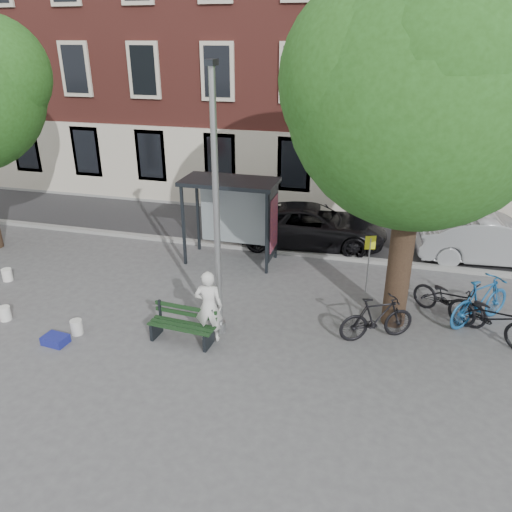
{
  "coord_description": "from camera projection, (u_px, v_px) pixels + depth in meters",
  "views": [
    {
      "loc": [
        3.5,
        -9.69,
        6.51
      ],
      "look_at": [
        0.49,
        1.48,
        1.4
      ],
      "focal_mm": 35.0,
      "sensor_mm": 36.0,
      "label": 1
    }
  ],
  "objects": [
    {
      "name": "curb_far",
      "position": [
        293.0,
        212.0,
        19.94
      ],
      "size": [
        40.0,
        0.25,
        0.12
      ],
      "primitive_type": "cube",
      "color": "gray",
      "rests_on": "ground"
    },
    {
      "name": "curb_near",
      "position": [
        269.0,
        250.0,
        16.41
      ],
      "size": [
        40.0,
        0.25,
        0.12
      ],
      "primitive_type": "cube",
      "color": "gray",
      "rests_on": "ground"
    },
    {
      "name": "bench",
      "position": [
        183.0,
        326.0,
        11.51
      ],
      "size": [
        1.6,
        0.63,
        0.81
      ],
      "rotation": [
        0.0,
        0.0,
        -0.07
      ],
      "color": "#1E2328",
      "rests_on": "ground"
    },
    {
      "name": "bucket_a",
      "position": [
        77.0,
        327.0,
        11.84
      ],
      "size": [
        0.31,
        0.31,
        0.36
      ],
      "primitive_type": "cylinder",
      "rotation": [
        0.0,
        0.0,
        0.11
      ],
      "color": "silver",
      "rests_on": "ground"
    },
    {
      "name": "bike_d",
      "position": [
        377.0,
        318.0,
        11.51
      ],
      "size": [
        1.85,
        1.29,
        1.09
      ],
      "primitive_type": "imported",
      "rotation": [
        0.0,
        0.0,
        2.05
      ],
      "color": "black",
      "rests_on": "ground"
    },
    {
      "name": "car_silver",
      "position": [
        493.0,
        240.0,
        15.38
      ],
      "size": [
        4.72,
        2.03,
        1.51
      ],
      "primitive_type": "imported",
      "rotation": [
        0.0,
        0.0,
        1.67
      ],
      "color": "#94979B",
      "rests_on": "ground"
    },
    {
      "name": "bus_shelter",
      "position": [
        243.0,
        203.0,
        15.02
      ],
      "size": [
        2.85,
        1.45,
        2.62
      ],
      "color": "#1E2328",
      "rests_on": "ground"
    },
    {
      "name": "painter",
      "position": [
        209.0,
        306.0,
        11.34
      ],
      "size": [
        0.71,
        0.53,
        1.75
      ],
      "primitive_type": "imported",
      "rotation": [
        0.0,
        0.0,
        3.33
      ],
      "color": "silver",
      "rests_on": "ground"
    },
    {
      "name": "ground",
      "position": [
        220.0,
        331.0,
        12.02
      ],
      "size": [
        90.0,
        90.0,
        0.0
      ],
      "primitive_type": "plane",
      "color": "#4C4C4F",
      "rests_on": "ground"
    },
    {
      "name": "bucket_b",
      "position": [
        5.0,
        313.0,
        12.42
      ],
      "size": [
        0.31,
        0.31,
        0.36
      ],
      "primitive_type": "cylinder",
      "rotation": [
        0.0,
        0.0,
        -0.12
      ],
      "color": "white",
      "rests_on": "ground"
    },
    {
      "name": "bucket_c",
      "position": [
        7.0,
        275.0,
        14.44
      ],
      "size": [
        0.34,
        0.34,
        0.36
      ],
      "primitive_type": "cylinder",
      "rotation": [
        0.0,
        0.0,
        -0.22
      ],
      "color": "white",
      "rests_on": "ground"
    },
    {
      "name": "lamppost",
      "position": [
        217.0,
        222.0,
        10.89
      ],
      "size": [
        0.28,
        0.35,
        6.11
      ],
      "color": "#9EA0A3",
      "rests_on": "ground"
    },
    {
      "name": "car_dark",
      "position": [
        313.0,
        225.0,
        16.75
      ],
      "size": [
        5.07,
        2.65,
        1.36
      ],
      "primitive_type": "imported",
      "rotation": [
        0.0,
        0.0,
        1.65
      ],
      "color": "black",
      "rests_on": "ground"
    },
    {
      "name": "blue_crate",
      "position": [
        55.0,
        340.0,
        11.49
      ],
      "size": [
        0.59,
        0.46,
        0.2
      ],
      "primitive_type": "cube",
      "rotation": [
        0.0,
        0.0,
        -0.11
      ],
      "color": "navy",
      "rests_on": "ground"
    },
    {
      "name": "notice_sign",
      "position": [
        369.0,
        254.0,
        13.38
      ],
      "size": [
        0.28,
        0.12,
        1.67
      ],
      "rotation": [
        0.0,
        0.0,
        0.35
      ],
      "color": "#9EA0A3",
      "rests_on": "ground"
    },
    {
      "name": "road",
      "position": [
        282.0,
        231.0,
        18.2
      ],
      "size": [
        40.0,
        4.0,
        0.01
      ],
      "primitive_type": "cube",
      "color": "#28282B",
      "rests_on": "ground"
    },
    {
      "name": "bike_c",
      "position": [
        492.0,
        317.0,
        11.53
      ],
      "size": [
        2.16,
        1.82,
        1.11
      ],
      "primitive_type": "imported",
      "rotation": [
        0.0,
        0.0,
        0.96
      ],
      "color": "black",
      "rests_on": "ground"
    },
    {
      "name": "building_row",
      "position": [
        317.0,
        23.0,
        20.67
      ],
      "size": [
        30.0,
        8.0,
        14.0
      ],
      "primitive_type": "cube",
      "color": "brown",
      "rests_on": "ground"
    },
    {
      "name": "bike_b",
      "position": [
        481.0,
        301.0,
        12.12
      ],
      "size": [
        1.85,
        1.84,
        1.22
      ],
      "primitive_type": "imported",
      "rotation": [
        0.0,
        0.0,
        2.35
      ],
      "color": "#1A5693",
      "rests_on": "ground"
    },
    {
      "name": "tree_right",
      "position": [
        424.0,
        85.0,
        10.02
      ],
      "size": [
        5.76,
        5.6,
        8.2
      ],
      "color": "black",
      "rests_on": "ground"
    },
    {
      "name": "bike_a",
      "position": [
        449.0,
        299.0,
        12.41
      ],
      "size": [
        2.02,
        1.65,
        1.03
      ],
      "primitive_type": "imported",
      "rotation": [
        0.0,
        0.0,
        0.99
      ],
      "color": "black",
      "rests_on": "ground"
    }
  ]
}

